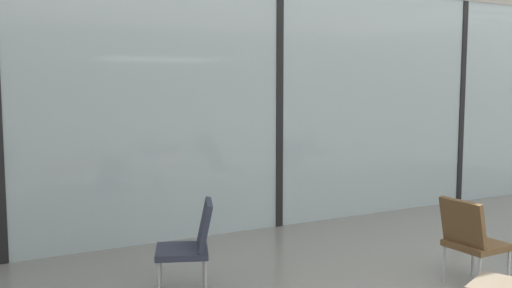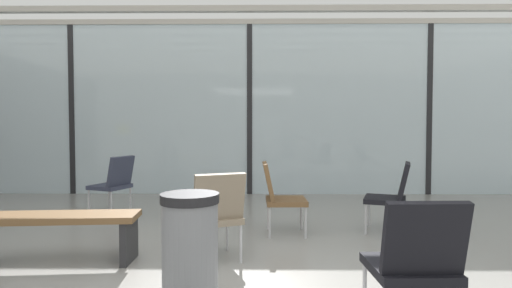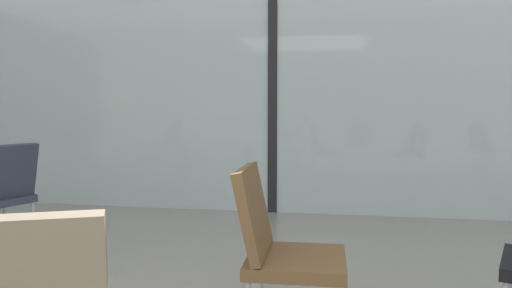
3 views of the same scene
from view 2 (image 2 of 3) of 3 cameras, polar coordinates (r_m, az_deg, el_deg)
The scene contains 12 objects.
glass_curtain_wall at distance 7.62m, azimuth -0.95°, elevation 5.07°, with size 14.00×0.08×3.31m, color silver.
window_mullion_0 at distance 8.47m, azimuth -25.42°, elevation 4.57°, with size 0.10×0.12×3.31m, color black.
window_mullion_1 at distance 7.62m, azimuth -0.95°, elevation 5.07°, with size 0.10×0.12×3.31m, color black.
window_mullion_2 at distance 8.29m, azimuth 24.10°, elevation 4.65°, with size 0.10×0.12×3.31m, color black.
parked_airplane at distance 12.77m, azimuth -6.21°, elevation 6.42°, with size 12.61×4.44×4.44m.
lounge_chair_0 at distance 4.73m, azimuth 3.38°, elevation -7.29°, with size 0.54×0.49×0.87m.
lounge_chair_3 at distance 2.61m, azimuth 22.41°, elevation -15.33°, with size 0.50×0.54×0.87m.
lounge_chair_4 at distance 6.25m, azimuth -20.16°, elevation -5.11°, with size 0.66×0.64×0.87m.
lounge_chair_5 at distance 5.07m, azimuth 19.51°, elevation -6.77°, with size 0.66×0.63×0.87m.
lounge_chair_6 at distance 3.75m, azimuth -5.97°, elevation -9.79°, with size 0.65×0.67×0.87m.
waiting_bench at distance 4.18m, azimuth -27.34°, elevation -10.63°, with size 1.53×0.53×0.47m.
trash_bin at distance 2.64m, azimuth -9.68°, elevation -16.40°, with size 0.38×0.38×0.86m.
Camera 2 is at (0.22, -2.40, 1.27)m, focal length 27.11 mm.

